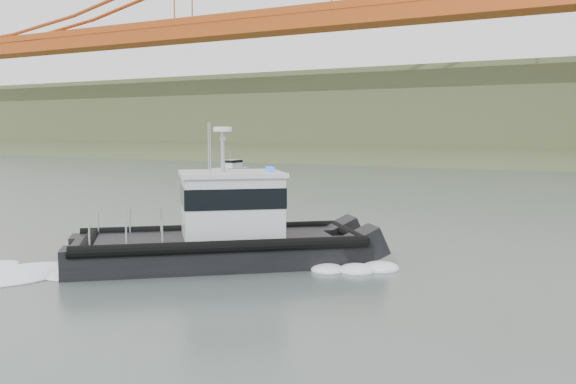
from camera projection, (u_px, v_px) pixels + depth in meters
name	position (u px, v px, depth m)	size (l,w,h in m)	color
ground	(200.00, 292.00, 20.95)	(400.00, 400.00, 0.00)	#485552
patrol_boat	(223.00, 228.00, 25.32)	(11.42, 10.74, 5.59)	black
motorboat	(231.00, 170.00, 73.65)	(1.85, 5.36, 2.94)	silver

